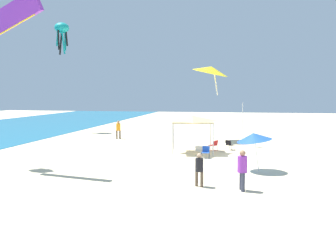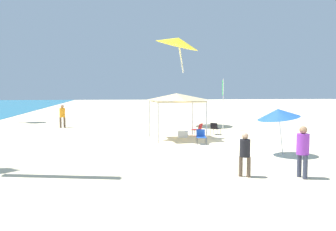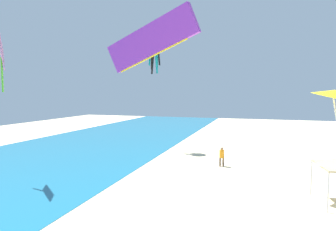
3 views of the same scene
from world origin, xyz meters
name	(u,v)px [view 2 (image 2 of 3)]	position (x,y,z in m)	size (l,w,h in m)	color
ground	(242,144)	(0.00, 0.00, -0.05)	(120.00, 120.00, 0.10)	beige
canopy_tent	(177,98)	(2.03, 3.56, 2.55)	(3.28, 3.36, 2.82)	#B7B7BC
beach_umbrella	(278,114)	(-3.65, -0.66, 2.00)	(2.03, 2.04, 2.41)	silver
folding_chair_right_of_tent	(201,136)	(0.00, 2.39, 0.47)	(0.64, 0.56, 0.82)	black
folding_chair_near_cooler	(215,128)	(3.77, 0.79, 0.47)	(0.81, 0.78, 0.82)	black
folding_chair_facing_ocean	(198,129)	(3.36, 2.01, 0.47)	(0.78, 0.81, 0.82)	black
cooler_box	(183,134)	(2.79, 3.07, 0.20)	(0.56, 0.71, 0.40)	white
banner_flag	(223,100)	(5.87, -0.23, 2.26)	(0.36, 0.06, 3.77)	silver
person_kite_handler	(62,114)	(8.80, 11.75, 1.06)	(0.43, 0.43, 1.80)	brown
person_watching_sky	(245,151)	(-7.61, 2.10, 0.96)	(0.39, 0.41, 1.63)	brown
person_far_stroller	(303,148)	(-7.97, 0.07, 1.11)	(0.50, 0.45, 1.90)	#33384C
kite_delta_yellow	(178,42)	(9.27, 2.70, 6.74)	(4.34, 4.37, 3.15)	yellow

